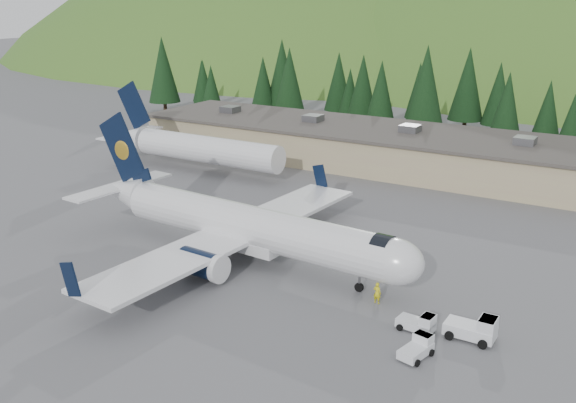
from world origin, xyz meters
The scene contains 9 objects.
ground centered at (0.00, 0.00, 0.00)m, with size 600.00×600.00×0.00m, color #58585D.
airliner centered at (-1.04, 0.07, 3.16)m, with size 35.73×33.51×11.86m.
second_airliner centered at (-24.92, 22.00, 3.32)m, with size 27.50×11.00×10.05m.
baggage_tug_a centered at (17.08, -4.37, 0.63)m, with size 2.73×1.78×1.40m.
baggage_tug_b centered at (20.77, -3.50, 0.82)m, with size 3.44×2.09×1.83m.
baggage_tug_c centered at (18.14, -7.54, 0.62)m, with size 2.01×2.80×1.38m.
terminal_building centered at (-5.01, 38.00, 2.62)m, with size 71.00×17.00×6.10m.
ramp_worker centered at (12.76, -1.86, 0.87)m, with size 0.63×0.41×1.73m, color yellow.
tree_line centered at (-7.22, 61.02, 7.40)m, with size 113.60×18.72×14.11m.
Camera 1 is at (30.04, -43.81, 22.62)m, focal length 40.00 mm.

